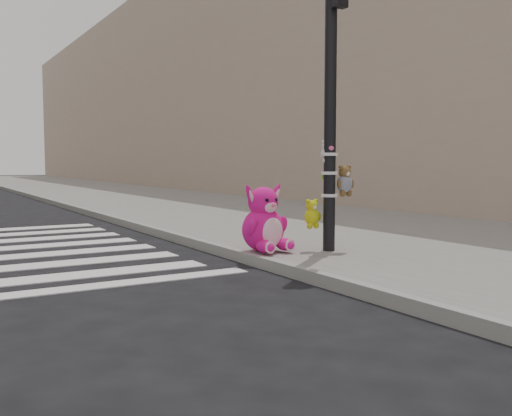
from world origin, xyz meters
TOP-DOWN VIEW (x-y plane):
  - ground at (0.00, 0.00)m, footprint 120.00×120.00m
  - sidewalk_near at (5.00, 10.00)m, footprint 7.00×80.00m
  - curb_edge at (1.55, 10.00)m, footprint 0.12×80.00m
  - bld_near at (10.50, 20.00)m, footprint 5.00×60.00m
  - signal_pole at (2.61, 1.81)m, footprint 0.70×0.48m
  - pink_bunny at (1.80, 2.17)m, footprint 0.65×0.72m
  - red_teddy at (1.80, 2.40)m, footprint 0.17×0.13m

SIDE VIEW (x-z plane):
  - ground at x=0.00m, z-range 0.00..0.00m
  - sidewalk_near at x=5.00m, z-range 0.00..0.14m
  - curb_edge at x=1.55m, z-range -0.01..0.15m
  - red_teddy at x=1.80m, z-range 0.14..0.35m
  - pink_bunny at x=1.80m, z-range 0.06..0.98m
  - signal_pole at x=2.61m, z-range -0.23..3.77m
  - bld_near at x=10.50m, z-range 0.00..10.00m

